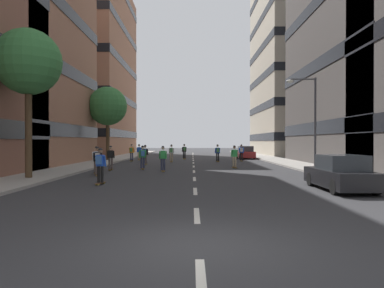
{
  "coord_description": "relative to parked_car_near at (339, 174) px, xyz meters",
  "views": [
    {
      "loc": [
        -0.14,
        -7.4,
        2.1
      ],
      "look_at": [
        0.0,
        29.95,
        1.82
      ],
      "focal_mm": 34.33,
      "sensor_mm": 36.0,
      "label": 1
    }
  ],
  "objects": [
    {
      "name": "building_left_far",
      "position": [
        -23.27,
        41.63,
        12.77
      ],
      "size": [
        13.1,
        22.4,
        26.76
      ],
      "color": "#9E6B51",
      "rests_on": "ground_plane"
    },
    {
      "name": "skater_3",
      "position": [
        -12.26,
        10.78,
        0.29
      ],
      "size": [
        0.53,
        0.9,
        1.78
      ],
      "color": "brown",
      "rests_on": "ground_plane"
    },
    {
      "name": "sidewalk_left",
      "position": [
        -15.23,
        21.44,
        -0.63
      ],
      "size": [
        3.09,
        72.7,
        0.14
      ],
      "primitive_type": "cube",
      "color": "#9E9991",
      "rests_on": "ground_plane"
    },
    {
      "name": "building_right_far",
      "position": [
        10.78,
        41.63,
        15.28
      ],
      "size": [
        13.1,
        20.0,
        31.78
      ],
      "color": "#B2A893",
      "rests_on": "ground_plane"
    },
    {
      "name": "skater_8",
      "position": [
        -8.4,
        9.75,
        0.29
      ],
      "size": [
        0.56,
        0.92,
        1.78
      ],
      "color": "brown",
      "rests_on": "ground_plane"
    },
    {
      "name": "skater_12",
      "position": [
        -8.45,
        21.22,
        0.32
      ],
      "size": [
        0.54,
        0.9,
        1.78
      ],
      "color": "brown",
      "rests_on": "ground_plane"
    },
    {
      "name": "lane_markings",
      "position": [
        -6.24,
        19.7,
        -0.7
      ],
      "size": [
        0.16,
        62.2,
        0.01
      ],
      "color": "silver",
      "rests_on": "ground_plane"
    },
    {
      "name": "skater_13",
      "position": [
        -1.24,
        22.42,
        0.32
      ],
      "size": [
        0.53,
        0.9,
        1.78
      ],
      "color": "brown",
      "rests_on": "ground_plane"
    },
    {
      "name": "skater_11",
      "position": [
        -10.57,
        16.96,
        0.32
      ],
      "size": [
        0.56,
        0.92,
        1.78
      ],
      "color": "brown",
      "rests_on": "ground_plane"
    },
    {
      "name": "ground_plane",
      "position": [
        -6.24,
        18.13,
        -0.7
      ],
      "size": [
        158.61,
        158.61,
        0.0
      ],
      "primitive_type": "plane",
      "color": "#333335"
    },
    {
      "name": "skater_1",
      "position": [
        -12.26,
        24.96,
        0.29
      ],
      "size": [
        0.53,
        0.9,
        1.78
      ],
      "color": "brown",
      "rests_on": "ground_plane"
    },
    {
      "name": "streetlamp_right",
      "position": [
        2.07,
        10.52,
        3.44
      ],
      "size": [
        2.13,
        0.3,
        6.5
      ],
      "color": "#3F3F44",
      "rests_on": "sidewalk_right"
    },
    {
      "name": "street_tree_near",
      "position": [
        -15.23,
        22.78,
        5.07
      ],
      "size": [
        4.05,
        4.05,
        7.68
      ],
      "color": "#4C3823",
      "rests_on": "sidewalk_left"
    },
    {
      "name": "parked_car_near",
      "position": [
        0.0,
        0.0,
        0.0
      ],
      "size": [
        1.82,
        4.4,
        1.52
      ],
      "color": "black",
      "rests_on": "ground_plane"
    },
    {
      "name": "skater_7",
      "position": [
        -3.06,
        12.93,
        0.29
      ],
      "size": [
        0.56,
        0.92,
        1.78
      ],
      "color": "brown",
      "rests_on": "ground_plane"
    },
    {
      "name": "skater_4",
      "position": [
        -10.83,
        2.04,
        0.32
      ],
      "size": [
        0.56,
        0.92,
        1.78
      ],
      "color": "brown",
      "rests_on": "ground_plane"
    },
    {
      "name": "sidewalk_right",
      "position": [
        2.74,
        21.44,
        -0.63
      ],
      "size": [
        3.09,
        72.7,
        0.14
      ],
      "primitive_type": "cube",
      "color": "#9E9991",
      "rests_on": "ground_plane"
    },
    {
      "name": "skater_5",
      "position": [
        -12.72,
        22.68,
        0.32
      ],
      "size": [
        0.56,
        0.92,
        1.78
      ],
      "color": "brown",
      "rests_on": "ground_plane"
    },
    {
      "name": "skater_2",
      "position": [
        -10.08,
        11.71,
        0.32
      ],
      "size": [
        0.57,
        0.92,
        1.78
      ],
      "color": "brown",
      "rests_on": "ground_plane"
    },
    {
      "name": "street_tree_mid",
      "position": [
        -15.23,
        4.13,
        5.65
      ],
      "size": [
        3.55,
        3.55,
        8.04
      ],
      "color": "#4C3823",
      "rests_on": "sidewalk_left"
    },
    {
      "name": "skater_9",
      "position": [
        -12.11,
        6.53,
        0.32
      ],
      "size": [
        0.56,
        0.92,
        1.78
      ],
      "color": "brown",
      "rests_on": "ground_plane"
    },
    {
      "name": "skater_6",
      "position": [
        -3.77,
        21.63,
        0.32
      ],
      "size": [
        0.56,
        0.92,
        1.78
      ],
      "color": "brown",
      "rests_on": "ground_plane"
    },
    {
      "name": "skater_10",
      "position": [
        -12.55,
        7.92,
        0.32
      ],
      "size": [
        0.55,
        0.91,
        1.78
      ],
      "color": "brown",
      "rests_on": "ground_plane"
    },
    {
      "name": "skater_0",
      "position": [
        -7.28,
        27.01,
        0.32
      ],
      "size": [
        0.57,
        0.92,
        1.78
      ],
      "color": "brown",
      "rests_on": "ground_plane"
    },
    {
      "name": "parked_car_mid",
      "position": [
        0.0,
        28.06,
        0.0
      ],
      "size": [
        1.82,
        4.4,
        1.52
      ],
      "color": "maroon",
      "rests_on": "ground_plane"
    }
  ]
}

